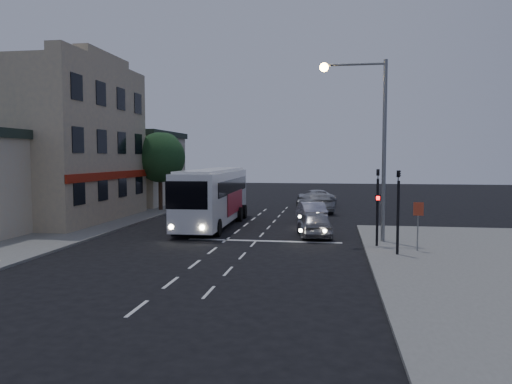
% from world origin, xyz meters
% --- Properties ---
extents(ground, '(120.00, 120.00, 0.00)m').
position_xyz_m(ground, '(0.00, 0.00, 0.00)').
color(ground, black).
extents(sidewalk_far, '(12.00, 50.00, 0.12)m').
position_xyz_m(sidewalk_far, '(-13.00, 8.00, 0.06)').
color(sidewalk_far, slate).
rests_on(sidewalk_far, ground).
extents(road_markings, '(8.00, 30.55, 0.01)m').
position_xyz_m(road_markings, '(1.29, 3.31, 0.00)').
color(road_markings, silver).
rests_on(road_markings, ground).
extents(tour_bus, '(2.79, 11.71, 3.58)m').
position_xyz_m(tour_bus, '(-1.93, 7.17, 1.93)').
color(tour_bus, silver).
rests_on(tour_bus, ground).
extents(car_suv, '(2.30, 4.39, 1.43)m').
position_xyz_m(car_suv, '(4.52, 3.80, 0.71)').
color(car_suv, gray).
rests_on(car_suv, ground).
extents(car_sedan_a, '(2.31, 4.42, 1.38)m').
position_xyz_m(car_sedan_a, '(4.09, 9.71, 0.69)').
color(car_sedan_a, '#B1B0C1').
rests_on(car_sedan_a, ground).
extents(car_sedan_b, '(3.56, 5.83, 1.58)m').
position_xyz_m(car_sedan_b, '(4.12, 16.10, 0.79)').
color(car_sedan_b, '#AEAEAE').
rests_on(car_sedan_b, ground).
extents(car_sedan_c, '(3.94, 5.59, 1.42)m').
position_xyz_m(car_sedan_c, '(3.98, 21.79, 0.71)').
color(car_sedan_c, silver).
rests_on(car_sedan_c, ground).
extents(traffic_signal_main, '(0.25, 0.35, 4.10)m').
position_xyz_m(traffic_signal_main, '(7.60, 0.78, 2.42)').
color(traffic_signal_main, black).
rests_on(traffic_signal_main, sidewalk_near).
extents(traffic_signal_side, '(0.18, 0.15, 4.10)m').
position_xyz_m(traffic_signal_side, '(8.30, -1.20, 2.42)').
color(traffic_signal_side, black).
rests_on(traffic_signal_side, sidewalk_near).
extents(regulatory_sign, '(0.45, 0.12, 2.20)m').
position_xyz_m(regulatory_sign, '(9.30, -0.24, 1.60)').
color(regulatory_sign, slate).
rests_on(regulatory_sign, sidewalk_near).
extents(streetlight, '(3.32, 0.44, 9.00)m').
position_xyz_m(streetlight, '(7.34, 2.20, 5.73)').
color(streetlight, slate).
rests_on(streetlight, sidewalk_near).
extents(main_building, '(10.12, 12.00, 11.00)m').
position_xyz_m(main_building, '(-13.96, 8.00, 5.16)').
color(main_building, gray).
rests_on(main_building, sidewalk_far).
extents(low_building_north, '(9.40, 9.40, 6.50)m').
position_xyz_m(low_building_north, '(-13.50, 20.00, 3.39)').
color(low_building_north, beige).
rests_on(low_building_north, sidewalk_far).
extents(street_tree, '(4.00, 4.00, 6.20)m').
position_xyz_m(street_tree, '(-8.21, 15.02, 4.50)').
color(street_tree, black).
rests_on(street_tree, sidewalk_far).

